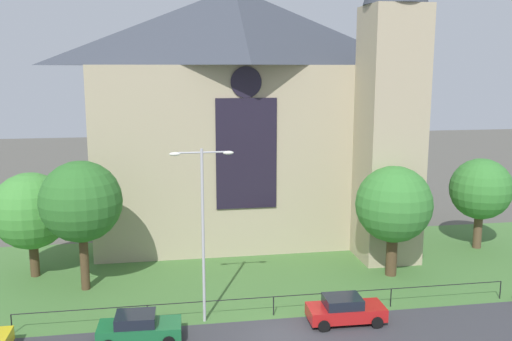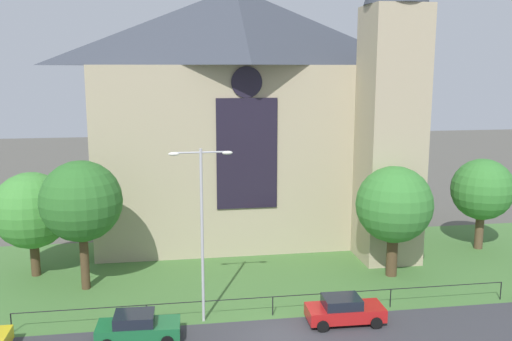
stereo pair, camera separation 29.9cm
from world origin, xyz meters
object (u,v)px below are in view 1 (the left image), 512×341
object	(u,v)px
tree_right_near	(394,205)
streetlamp_near	(203,216)
tree_right_far	(481,189)
parked_car_red	(345,310)
church_building	(246,112)
tree_left_far	(31,211)
tree_left_near	(81,202)
parked_car_green	(139,328)

from	to	relation	value
tree_right_near	streetlamp_near	size ratio (longest dim) A/B	0.78
tree_right_far	parked_car_red	bearing A→B (deg)	-142.85
church_building	tree_left_far	bearing A→B (deg)	-155.55
church_building	streetlamp_near	bearing A→B (deg)	-106.56
church_building	tree_right_near	xyz separation A→B (m)	(8.28, -10.79, -5.39)
tree_right_far	tree_left_near	distance (m)	29.20
church_building	parked_car_green	distance (m)	21.56
streetlamp_near	tree_right_far	bearing A→B (deg)	23.19
tree_left_near	tree_left_far	size ratio (longest dim) A/B	1.17
tree_right_far	tree_left_far	bearing A→B (deg)	-178.87
tree_left_far	parked_car_red	xyz separation A→B (m)	(18.30, -10.19, -3.75)
tree_right_far	tree_left_near	world-z (taller)	tree_left_near
church_building	tree_left_far	distance (m)	17.87
church_building	tree_left_near	distance (m)	16.05
tree_left_near	parked_car_red	size ratio (longest dim) A/B	1.94
tree_right_far	streetlamp_near	bearing A→B (deg)	-156.81
church_building	tree_right_far	xyz separation A→B (m)	(17.21, -6.35, -5.62)
tree_left_far	parked_car_red	bearing A→B (deg)	-29.11
parked_car_green	tree_left_near	bearing A→B (deg)	117.60
streetlamp_near	parked_car_red	distance (m)	9.34
tree_left_far	tree_right_near	size ratio (longest dim) A/B	0.95
tree_right_near	parked_car_green	size ratio (longest dim) A/B	1.75
tree_right_near	tree_left_near	bearing A→B (deg)	177.52
tree_left_near	streetlamp_near	xyz separation A→B (m)	(7.07, -5.81, 0.33)
parked_car_green	tree_right_far	bearing A→B (deg)	26.12
tree_left_far	tree_right_near	distance (m)	23.97
tree_right_far	streetlamp_near	size ratio (longest dim) A/B	0.73
tree_right_far	tree_left_near	size ratio (longest dim) A/B	0.85
tree_left_far	tree_right_near	bearing A→B (deg)	-9.10
church_building	parked_car_red	size ratio (longest dim) A/B	6.13
tree_right_far	parked_car_red	world-z (taller)	tree_right_far
tree_right_far	parked_car_green	xyz separation A→B (m)	(-25.37, -11.18, -3.91)
tree_right_near	parked_car_red	world-z (taller)	tree_right_near
tree_right_far	streetlamp_near	world-z (taller)	streetlamp_near
tree_right_far	tree_left_near	xyz separation A→B (m)	(-28.96, -3.57, 1.01)
tree_right_far	tree_left_near	bearing A→B (deg)	-172.98
tree_right_far	parked_car_green	size ratio (longest dim) A/B	1.65
tree_right_far	parked_car_red	size ratio (longest dim) A/B	1.66
tree_right_far	parked_car_green	bearing A→B (deg)	-156.21
tree_right_near	parked_car_green	xyz separation A→B (m)	(-16.43, -6.75, -4.14)
tree_left_near	tree_right_near	xyz separation A→B (m)	(20.02, -0.87, -0.78)
parked_car_red	streetlamp_near	bearing A→B (deg)	170.52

